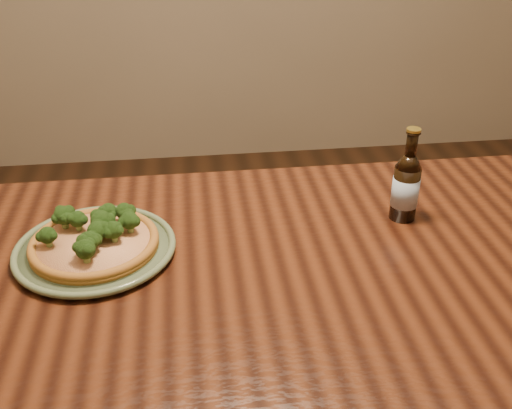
{
  "coord_description": "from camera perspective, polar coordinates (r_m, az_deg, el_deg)",
  "views": [
    {
      "loc": [
        -0.23,
        -0.76,
        1.41
      ],
      "look_at": [
        -0.1,
        0.26,
        0.82
      ],
      "focal_mm": 42.0,
      "sensor_mm": 36.0,
      "label": 1
    }
  ],
  "objects": [
    {
      "name": "table",
      "position": [
        1.16,
        5.79,
        -10.54
      ],
      "size": [
        1.6,
        0.9,
        0.75
      ],
      "color": "#431E0E",
      "rests_on": "ground"
    },
    {
      "name": "beer_bottle",
      "position": [
        1.28,
        14.08,
        1.71
      ],
      "size": [
        0.06,
        0.06,
        0.2
      ],
      "rotation": [
        0.0,
        0.0,
        0.14
      ],
      "color": "black",
      "rests_on": "table"
    },
    {
      "name": "plate",
      "position": [
        1.2,
        -15.06,
        -4.08
      ],
      "size": [
        0.31,
        0.31,
        0.02
      ],
      "rotation": [
        0.0,
        0.0,
        -0.39
      ],
      "color": "#5C6C4A",
      "rests_on": "table"
    },
    {
      "name": "pizza",
      "position": [
        1.19,
        -15.14,
        -3.25
      ],
      "size": [
        0.25,
        0.25,
        0.07
      ],
      "rotation": [
        0.0,
        0.0,
        -0.01
      ],
      "color": "#A36724",
      "rests_on": "plate"
    }
  ]
}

